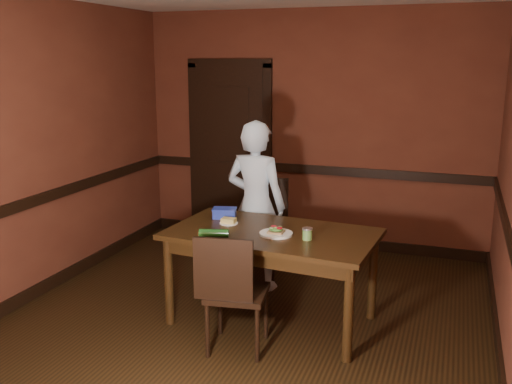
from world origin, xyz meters
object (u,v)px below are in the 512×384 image
Objects in this scene: chair_near at (237,290)px; sauce_jar at (307,234)px; cheese_saucer at (229,221)px; food_tub at (225,213)px; sandwich_plate at (276,232)px; dining_table at (272,277)px; chair_far at (258,228)px; person at (256,205)px.

chair_near is 0.70m from sauce_jar.
cheese_saucer is at bearing 164.91° from sauce_jar.
sauce_jar reaches higher than food_tub.
food_tub is (-0.58, 0.32, 0.03)m from sandwich_plate.
sauce_jar is (0.32, -0.11, 0.44)m from dining_table.
chair_far is 4.11× the size of food_tub.
food_tub is at bearing 123.38° from cheese_saucer.
food_tub is at bearing -99.96° from chair_far.
sauce_jar is (0.79, -1.10, 0.35)m from chair_far.
chair_far is 6.14× the size of cheese_saucer.
food_tub is at bearing 76.80° from person.
cheese_saucer is (-0.32, 0.61, 0.34)m from chair_near.
chair_far is at bearing -85.18° from chair_near.
food_tub is (-0.05, -0.74, 0.34)m from chair_far.
sauce_jar is 0.40× the size of food_tub.
dining_table is 0.56m from sauce_jar.
person is at bearing 123.83° from dining_table.
cheese_saucer reaches higher than dining_table.
dining_table is 17.66× the size of sauce_jar.
cheese_saucer is (0.05, -0.90, 0.32)m from chair_far.
person is at bearing 120.47° from sandwich_plate.
chair_near is 3.48× the size of sandwich_plate.
dining_table is 0.87m from person.
chair_near is 3.94× the size of food_tub.
sandwich_plate is 0.66m from food_tub.
chair_near reaches higher than food_tub.
sandwich_plate is (0.16, 0.45, 0.34)m from chair_near.
food_tub is at bearing -70.21° from chair_near.
chair_far is 1.23m from sandwich_plate.
dining_table is 0.53m from chair_near.
sauce_jar reaches higher than dining_table.
sandwich_plate is at bearing 171.73° from sauce_jar.
chair_near is at bearing 108.92° from person.
chair_far is (-0.47, 1.00, 0.09)m from dining_table.
dining_table is at bearing -110.00° from chair_near.
dining_table is 1.73× the size of chair_far.
food_tub reaches higher than dining_table.
chair_near is 0.59m from sandwich_plate.
sauce_jar is (0.43, 0.41, 0.37)m from chair_near.
dining_table is at bearing 125.32° from person.
dining_table is 0.59m from cheese_saucer.
person reaches higher than dining_table.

